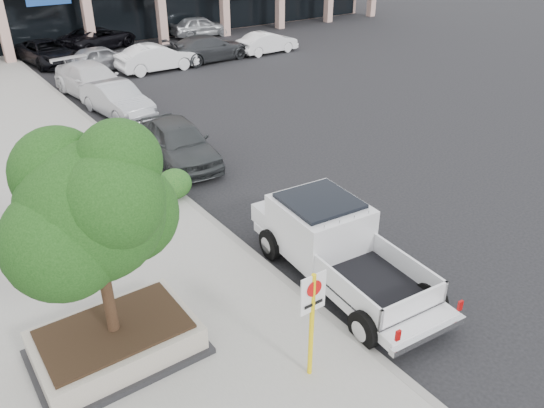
{
  "coord_description": "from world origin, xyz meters",
  "views": [
    {
      "loc": [
        -7.78,
        -8.1,
        7.83
      ],
      "look_at": [
        -0.95,
        1.5,
        1.42
      ],
      "focal_mm": 35.0,
      "sensor_mm": 36.0,
      "label": 1
    }
  ],
  "objects_px": {
    "curb_car_b": "(117,99)",
    "lot_car_f": "(268,43)",
    "planter_tree": "(97,206)",
    "curb_car_c": "(93,81)",
    "lot_car_c": "(209,48)",
    "lot_car_e": "(200,26)",
    "curb_car_d": "(48,53)",
    "planter": "(116,342)",
    "pickup_truck": "(345,251)",
    "no_parking_sign": "(312,312)",
    "curb_car_a": "(179,142)",
    "lot_car_d": "(98,38)",
    "lot_car_b": "(157,58)",
    "lot_car_a": "(102,58)"
  },
  "relations": [
    {
      "from": "lot_car_e",
      "to": "curb_car_a",
      "type": "bearing_deg",
      "value": 154.65
    },
    {
      "from": "lot_car_c",
      "to": "lot_car_f",
      "type": "bearing_deg",
      "value": -100.24
    },
    {
      "from": "no_parking_sign",
      "to": "pickup_truck",
      "type": "relative_size",
      "value": 0.4
    },
    {
      "from": "pickup_truck",
      "to": "lot_car_e",
      "type": "relative_size",
      "value": 1.33
    },
    {
      "from": "curb_car_c",
      "to": "lot_car_e",
      "type": "height_order",
      "value": "curb_car_c"
    },
    {
      "from": "no_parking_sign",
      "to": "curb_car_a",
      "type": "height_order",
      "value": "no_parking_sign"
    },
    {
      "from": "curb_car_a",
      "to": "lot_car_e",
      "type": "relative_size",
      "value": 1.05
    },
    {
      "from": "curb_car_a",
      "to": "lot_car_a",
      "type": "bearing_deg",
      "value": 86.14
    },
    {
      "from": "curb_car_b",
      "to": "curb_car_c",
      "type": "distance_m",
      "value": 3.34
    },
    {
      "from": "lot_car_b",
      "to": "lot_car_c",
      "type": "bearing_deg",
      "value": -84.07
    },
    {
      "from": "pickup_truck",
      "to": "curb_car_b",
      "type": "distance_m",
      "value": 14.97
    },
    {
      "from": "curb_car_c",
      "to": "lot_car_b",
      "type": "bearing_deg",
      "value": 23.94
    },
    {
      "from": "curb_car_d",
      "to": "planter_tree",
      "type": "bearing_deg",
      "value": -109.78
    },
    {
      "from": "pickup_truck",
      "to": "lot_car_e",
      "type": "distance_m",
      "value": 30.67
    },
    {
      "from": "lot_car_a",
      "to": "lot_car_f",
      "type": "distance_m",
      "value": 10.41
    },
    {
      "from": "pickup_truck",
      "to": "lot_car_b",
      "type": "relative_size",
      "value": 1.26
    },
    {
      "from": "lot_car_f",
      "to": "curb_car_c",
      "type": "bearing_deg",
      "value": 100.42
    },
    {
      "from": "no_parking_sign",
      "to": "lot_car_b",
      "type": "height_order",
      "value": "no_parking_sign"
    },
    {
      "from": "curb_car_c",
      "to": "lot_car_d",
      "type": "bearing_deg",
      "value": 62.46
    },
    {
      "from": "lot_car_c",
      "to": "lot_car_e",
      "type": "distance_m",
      "value": 7.61
    },
    {
      "from": "lot_car_a",
      "to": "planter",
      "type": "bearing_deg",
      "value": 155.23
    },
    {
      "from": "no_parking_sign",
      "to": "curb_car_a",
      "type": "bearing_deg",
      "value": 76.16
    },
    {
      "from": "no_parking_sign",
      "to": "curb_car_c",
      "type": "bearing_deg",
      "value": 82.07
    },
    {
      "from": "curb_car_b",
      "to": "lot_car_f",
      "type": "relative_size",
      "value": 1.09
    },
    {
      "from": "planter_tree",
      "to": "lot_car_f",
      "type": "bearing_deg",
      "value": 48.7
    },
    {
      "from": "lot_car_f",
      "to": "planter",
      "type": "bearing_deg",
      "value": 136.31
    },
    {
      "from": "no_parking_sign",
      "to": "lot_car_a",
      "type": "xyz_separation_m",
      "value": [
        4.93,
        24.92,
        -0.92
      ]
    },
    {
      "from": "planter_tree",
      "to": "lot_car_a",
      "type": "distance_m",
      "value": 23.6
    },
    {
      "from": "curb_car_b",
      "to": "curb_car_d",
      "type": "distance_m",
      "value": 11.24
    },
    {
      "from": "no_parking_sign",
      "to": "lot_car_d",
      "type": "relative_size",
      "value": 0.43
    },
    {
      "from": "curb_car_d",
      "to": "lot_car_f",
      "type": "distance_m",
      "value": 13.39
    },
    {
      "from": "curb_car_a",
      "to": "curb_car_c",
      "type": "distance_m",
      "value": 9.57
    },
    {
      "from": "planter",
      "to": "curb_car_b",
      "type": "height_order",
      "value": "curb_car_b"
    },
    {
      "from": "pickup_truck",
      "to": "lot_car_d",
      "type": "bearing_deg",
      "value": 86.3
    },
    {
      "from": "lot_car_c",
      "to": "lot_car_f",
      "type": "height_order",
      "value": "lot_car_c"
    },
    {
      "from": "no_parking_sign",
      "to": "curb_car_d",
      "type": "height_order",
      "value": "no_parking_sign"
    },
    {
      "from": "lot_car_c",
      "to": "lot_car_e",
      "type": "bearing_deg",
      "value": -30.37
    },
    {
      "from": "lot_car_a",
      "to": "lot_car_e",
      "type": "xyz_separation_m",
      "value": [
        9.31,
        5.36,
        0.03
      ]
    },
    {
      "from": "pickup_truck",
      "to": "lot_car_a",
      "type": "distance_m",
      "value": 23.12
    },
    {
      "from": "planter_tree",
      "to": "curb_car_c",
      "type": "xyz_separation_m",
      "value": [
        5.48,
        17.49,
        -2.63
      ]
    },
    {
      "from": "planter",
      "to": "lot_car_d",
      "type": "bearing_deg",
      "value": 71.26
    },
    {
      "from": "planter_tree",
      "to": "curb_car_a",
      "type": "distance_m",
      "value": 9.87
    },
    {
      "from": "no_parking_sign",
      "to": "lot_car_d",
      "type": "distance_m",
      "value": 31.04
    },
    {
      "from": "no_parking_sign",
      "to": "pickup_truck",
      "type": "bearing_deg",
      "value": 36.59
    },
    {
      "from": "curb_car_c",
      "to": "lot_car_b",
      "type": "relative_size",
      "value": 1.18
    },
    {
      "from": "planter_tree",
      "to": "lot_car_e",
      "type": "xyz_separation_m",
      "value": [
        16.91,
        27.55,
        -2.67
      ]
    },
    {
      "from": "lot_car_b",
      "to": "planter_tree",
      "type": "bearing_deg",
      "value": 153.23
    },
    {
      "from": "curb_car_b",
      "to": "lot_car_c",
      "type": "distance_m",
      "value": 10.54
    },
    {
      "from": "curb_car_a",
      "to": "curb_car_d",
      "type": "distance_m",
      "value": 17.47
    },
    {
      "from": "lot_car_f",
      "to": "lot_car_b",
      "type": "bearing_deg",
      "value": 87.85
    }
  ]
}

